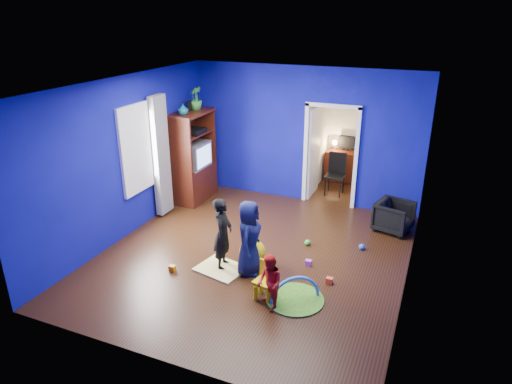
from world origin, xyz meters
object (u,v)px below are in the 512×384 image
at_px(child_navy, 249,238).
at_px(vase, 183,109).
at_px(crt_tv, 195,155).
at_px(folding_chair, 335,175).
at_px(study_desk, 344,166).
at_px(hopper_ball, 252,252).
at_px(toddler_red, 269,283).
at_px(kid_chair, 265,283).
at_px(armchair, 394,216).
at_px(tv_armoire, 193,157).
at_px(play_mat, 295,299).
at_px(child_black, 223,234).

height_order(child_navy, vase, vase).
distance_m(crt_tv, folding_chair, 3.17).
bearing_deg(child_navy, study_desk, -14.68).
bearing_deg(crt_tv, hopper_ball, -43.11).
bearing_deg(toddler_red, child_navy, 176.53).
xyz_separation_m(child_navy, kid_chair, (0.49, -0.57, -0.37)).
bearing_deg(crt_tv, study_desk, 40.91).
distance_m(armchair, study_desk, 2.77).
distance_m(child_navy, tv_armoire, 3.35).
distance_m(hopper_ball, play_mat, 1.21).
relative_size(toddler_red, kid_chair, 1.67).
bearing_deg(play_mat, study_desk, 95.06).
xyz_separation_m(armchair, child_black, (-2.39, -2.43, 0.31)).
height_order(play_mat, folding_chair, folding_chair).
bearing_deg(hopper_ball, vase, 141.72).
bearing_deg(crt_tv, child_navy, -45.69).
bearing_deg(play_mat, child_navy, 154.11).
height_order(armchair, kid_chair, armchair).
relative_size(study_desk, folding_chair, 0.96).
relative_size(child_navy, crt_tv, 1.76).
bearing_deg(hopper_ball, child_navy, -78.69).
distance_m(armchair, folding_chair, 2.03).
distance_m(toddler_red, vase, 4.44).
bearing_deg(study_desk, vase, -136.14).
bearing_deg(tv_armoire, child_navy, -45.19).
distance_m(crt_tv, study_desk, 3.72).
bearing_deg(vase, kid_chair, -42.81).
height_order(tv_armoire, hopper_ball, tv_armoire).
bearing_deg(armchair, child_navy, 155.70).
distance_m(child_black, play_mat, 1.56).
relative_size(child_black, play_mat, 1.43).
bearing_deg(child_navy, armchair, -47.92).
xyz_separation_m(vase, play_mat, (3.27, -2.51, -2.06)).
bearing_deg(hopper_ball, armchair, 47.42).
height_order(crt_tv, study_desk, crt_tv).
relative_size(vase, kid_chair, 0.44).
bearing_deg(play_mat, vase, 142.48).
relative_size(child_black, child_navy, 0.98).
xyz_separation_m(crt_tv, folding_chair, (2.77, 1.44, -0.56)).
bearing_deg(study_desk, tv_armoire, -139.50).
distance_m(kid_chair, study_desk, 5.33).
xyz_separation_m(tv_armoire, crt_tv, (0.04, 0.00, 0.04)).
height_order(armchair, folding_chair, folding_chair).
height_order(child_black, folding_chair, child_black).
bearing_deg(tv_armoire, hopper_ball, -42.61).
xyz_separation_m(vase, tv_armoire, (0.00, 0.30, -1.09)).
bearing_deg(folding_chair, hopper_ball, -98.20).
relative_size(crt_tv, hopper_ball, 1.60).
bearing_deg(play_mat, tv_armoire, 139.32).
bearing_deg(tv_armoire, play_mat, -40.68).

